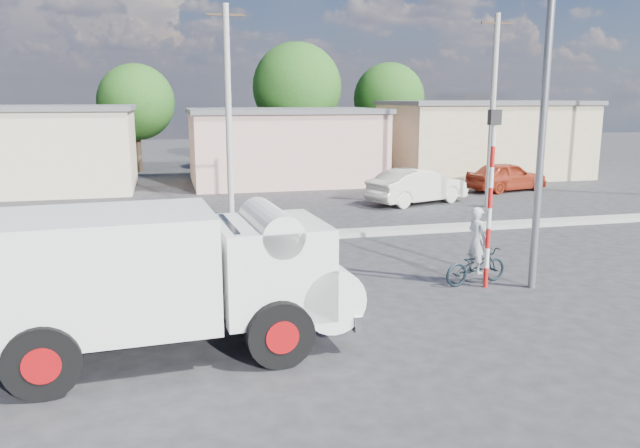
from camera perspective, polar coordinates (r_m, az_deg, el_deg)
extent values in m
plane|color=#242427|center=(13.57, 5.90, -8.56)|extent=(120.00, 120.00, 0.00)
cube|color=#99968E|center=(20.95, -1.50, -1.06)|extent=(40.00, 0.80, 0.16)
cylinder|color=black|center=(10.85, -24.03, -11.43)|extent=(1.22, 0.43, 1.20)
cylinder|color=#B60D10|center=(10.85, -24.03, -11.43)|extent=(0.61, 0.43, 0.59)
cylinder|color=black|center=(12.99, -23.00, -7.58)|extent=(1.22, 0.43, 1.20)
cylinder|color=#B60D10|center=(12.99, -23.00, -7.58)|extent=(0.61, 0.43, 0.59)
cylinder|color=black|center=(11.04, -3.68, -10.00)|extent=(1.22, 0.43, 1.20)
cylinder|color=#B60D10|center=(11.04, -3.68, -10.00)|extent=(0.61, 0.43, 0.59)
cylinder|color=black|center=(13.15, -6.13, -6.47)|extent=(1.22, 0.43, 1.20)
cylinder|color=#B60D10|center=(13.15, -6.13, -6.47)|extent=(0.61, 0.43, 0.59)
cube|color=black|center=(11.82, -14.45, -8.44)|extent=(5.10, 1.75, 0.20)
cube|color=white|center=(11.52, -19.58, -4.03)|extent=(4.07, 2.65, 2.02)
cube|color=white|center=(11.83, -4.58, -3.80)|extent=(2.11, 2.36, 1.69)
cylinder|color=white|center=(12.20, -0.29, -5.68)|extent=(1.34, 2.31, 1.20)
cylinder|color=white|center=(11.65, -4.64, -0.18)|extent=(0.91, 2.28, 0.76)
cube|color=silver|center=(12.47, 1.64, -7.42)|extent=(0.31, 2.35, 0.31)
cube|color=black|center=(11.57, -8.30, -1.74)|extent=(0.21, 1.85, 0.76)
imported|color=black|center=(16.24, 14.03, -3.73)|extent=(1.88, 0.96, 0.94)
imported|color=white|center=(16.15, 14.09, -2.47)|extent=(0.51, 0.68, 1.68)
imported|color=beige|center=(28.00, 8.89, 3.45)|extent=(4.99, 3.12, 1.55)
imported|color=#9B2E16|center=(32.79, 16.69, 4.19)|extent=(4.59, 2.65, 1.47)
cylinder|color=red|center=(16.07, 14.92, -4.75)|extent=(0.11, 0.11, 0.50)
cylinder|color=white|center=(15.94, 15.01, -3.02)|extent=(0.11, 0.11, 0.50)
cylinder|color=red|center=(15.83, 15.10, -1.27)|extent=(0.11, 0.11, 0.50)
cylinder|color=white|center=(15.73, 15.20, 0.51)|extent=(0.11, 0.11, 0.50)
cylinder|color=red|center=(15.65, 15.29, 2.31)|extent=(0.11, 0.11, 0.50)
cylinder|color=white|center=(15.58, 15.39, 4.12)|extent=(0.11, 0.11, 0.50)
cylinder|color=red|center=(15.52, 15.49, 5.95)|extent=(0.11, 0.11, 0.50)
cylinder|color=white|center=(15.49, 15.59, 7.79)|extent=(0.11, 0.11, 0.50)
cube|color=black|center=(15.47, 15.68, 9.38)|extent=(0.28, 0.18, 0.36)
cylinder|color=slate|center=(15.78, 19.82, 10.33)|extent=(0.18, 0.18, 9.00)
cube|color=beige|center=(34.91, -26.64, 5.97)|extent=(12.00, 7.00, 4.00)
cube|color=#59595B|center=(34.81, -26.96, 9.44)|extent=(12.30, 7.30, 0.24)
cube|color=#DBA796|center=(34.67, -3.30, 6.97)|extent=(10.00, 7.00, 3.80)
cube|color=#59595B|center=(34.57, -3.34, 10.31)|extent=(10.30, 7.30, 0.24)
cube|color=tan|center=(38.71, 14.58, 7.39)|extent=(11.00, 7.00, 4.20)
cube|color=#59595B|center=(38.63, 14.75, 10.68)|extent=(11.30, 7.30, 0.24)
cylinder|color=#38281E|center=(41.10, -16.27, 7.01)|extent=(0.36, 0.36, 3.47)
sphere|color=#32621D|center=(41.00, -16.48, 10.64)|extent=(4.71, 4.71, 4.71)
cylinder|color=#38281E|center=(40.92, -2.10, 7.96)|extent=(0.36, 0.36, 4.20)
sphere|color=#32621D|center=(40.84, -2.13, 12.37)|extent=(5.70, 5.70, 5.70)
cylinder|color=#38281E|center=(44.79, 6.24, 7.85)|extent=(0.36, 0.36, 3.64)
sphere|color=#32621D|center=(44.70, 6.32, 11.34)|extent=(4.94, 4.94, 4.94)
cylinder|color=#99968E|center=(24.10, -8.36, 9.87)|extent=(0.24, 0.24, 8.00)
cube|color=#38281E|center=(24.27, -8.63, 18.40)|extent=(1.40, 0.08, 0.08)
cylinder|color=#99968E|center=(27.46, 15.48, 9.77)|extent=(0.24, 0.24, 8.00)
cube|color=#38281E|center=(27.61, 15.89, 17.25)|extent=(1.40, 0.08, 0.08)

